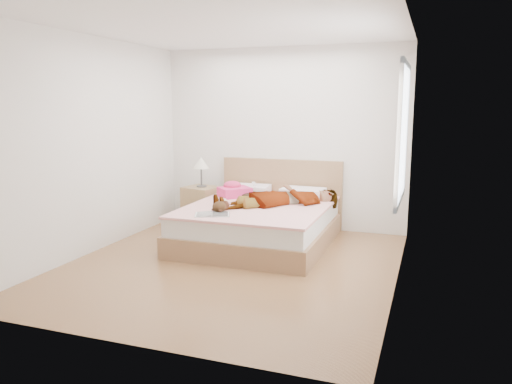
# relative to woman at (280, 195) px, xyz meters

# --- Properties ---
(ground) EXTENTS (4.00, 4.00, 0.00)m
(ground) POSITION_rel_woman_xyz_m (-0.23, -1.14, -0.63)
(ground) COLOR #4D2A18
(ground) RESTS_ON ground
(woman) EXTENTS (1.74, 1.57, 0.24)m
(woman) POSITION_rel_woman_xyz_m (0.00, 0.00, 0.00)
(woman) COLOR white
(woman) RESTS_ON bed
(hair) EXTENTS (0.55, 0.64, 0.09)m
(hair) POSITION_rel_woman_xyz_m (-0.57, 0.45, -0.07)
(hair) COLOR black
(hair) RESTS_ON bed
(phone) EXTENTS (0.09, 0.10, 0.05)m
(phone) POSITION_rel_woman_xyz_m (-0.50, 0.40, 0.06)
(phone) COLOR silver
(phone) RESTS_ON bed
(room_shell) EXTENTS (4.00, 4.00, 4.00)m
(room_shell) POSITION_rel_woman_xyz_m (1.55, -0.84, 0.87)
(room_shell) COLOR white
(room_shell) RESTS_ON ground
(bed) EXTENTS (1.80, 2.08, 1.00)m
(bed) POSITION_rel_woman_xyz_m (-0.23, -0.11, -0.35)
(bed) COLOR brown
(bed) RESTS_ON ground
(towel) EXTENTS (0.53, 0.53, 0.22)m
(towel) POSITION_rel_woman_xyz_m (-0.75, 0.27, -0.03)
(towel) COLOR #EA3F7D
(towel) RESTS_ON bed
(magazine) EXTENTS (0.47, 0.40, 0.02)m
(magazine) POSITION_rel_woman_xyz_m (-0.55, -0.92, -0.11)
(magazine) COLOR silver
(magazine) RESTS_ON bed
(coffee_mug) EXTENTS (0.14, 0.11, 0.11)m
(coffee_mug) POSITION_rel_woman_xyz_m (-0.61, -0.45, -0.06)
(coffee_mug) COLOR white
(coffee_mug) RESTS_ON bed
(plush_toy) EXTENTS (0.21, 0.27, 0.13)m
(plush_toy) POSITION_rel_woman_xyz_m (-0.52, -0.74, -0.05)
(plush_toy) COLOR black
(plush_toy) RESTS_ON bed
(nightstand) EXTENTS (0.57, 0.53, 1.03)m
(nightstand) POSITION_rel_woman_xyz_m (-1.35, 0.46, -0.29)
(nightstand) COLOR brown
(nightstand) RESTS_ON ground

